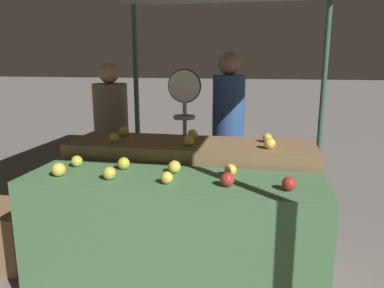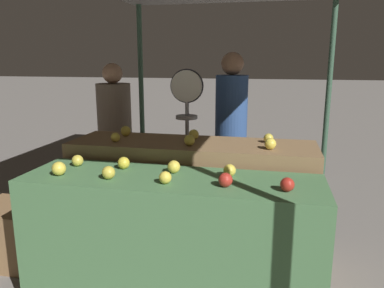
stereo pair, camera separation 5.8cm
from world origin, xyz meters
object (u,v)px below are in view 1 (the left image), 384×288
object	(u,v)px
person_vendor_at_scale	(228,123)
person_customer_left	(111,128)
produce_scale	(184,113)
wooden_crate_side	(8,235)

from	to	relation	value
person_vendor_at_scale	person_customer_left	xyz separation A→B (m)	(-1.21, -0.07, -0.08)
produce_scale	person_customer_left	world-z (taller)	person_customer_left
person_vendor_at_scale	person_customer_left	size ratio (longest dim) A/B	1.07
wooden_crate_side	person_vendor_at_scale	bearing A→B (deg)	38.29
produce_scale	wooden_crate_side	bearing A→B (deg)	-143.49
produce_scale	person_vendor_at_scale	bearing A→B (deg)	43.70
produce_scale	person_customer_left	xyz separation A→B (m)	(-0.84, 0.28, -0.22)
produce_scale	person_vendor_at_scale	distance (m)	0.53
produce_scale	person_vendor_at_scale	size ratio (longest dim) A/B	0.91
produce_scale	wooden_crate_side	distance (m)	1.78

